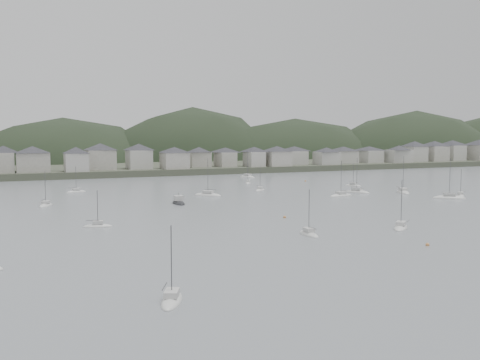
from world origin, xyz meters
name	(u,v)px	position (x,y,z in m)	size (l,w,h in m)	color
ground	(415,250)	(0.00, 0.00, 0.00)	(900.00, 900.00, 0.00)	slate
far_shore_land	(111,161)	(0.00, 295.00, 1.50)	(900.00, 250.00, 3.00)	#383D2D
forested_ridge	(126,183)	(4.83, 269.40, -11.28)	(851.55, 103.94, 102.57)	black
waterfront_town	(247,155)	(50.59, 183.34, 8.66)	(451.48, 28.46, 12.92)	gray
sailboat_lead	(449,198)	(60.10, 53.29, 0.17)	(9.74, 7.98, 13.20)	silver
moored_fleet	(210,204)	(-11.38, 69.46, 0.18)	(244.01, 169.35, 13.16)	silver
motor_launch_far	(179,203)	(-19.22, 74.26, 0.29)	(3.27, 8.35, 3.96)	black
mooring_buoys	(253,201)	(2.17, 70.73, 0.15)	(176.25, 120.49, 0.70)	#C27D40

